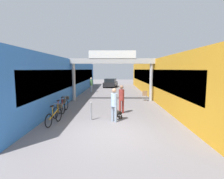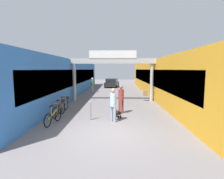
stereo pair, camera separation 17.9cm
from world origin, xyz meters
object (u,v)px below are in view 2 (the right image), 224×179
(pedestrian_carrying_crate, at_px, (92,84))
(bicycle_orange_nearest, at_px, (54,115))
(pedestrian_companion, at_px, (121,97))
(bollard_post_metal, at_px, (90,111))
(bicycle_red_second, at_px, (60,108))
(parked_car_black, at_px, (112,83))
(cafe_chair_wood_nearer, at_px, (145,95))
(pedestrian_with_dog, at_px, (113,103))
(dog_on_leash, at_px, (117,113))
(bicycle_silver_third, at_px, (64,105))

(pedestrian_carrying_crate, height_order, bicycle_orange_nearest, pedestrian_carrying_crate)
(pedestrian_companion, xyz_separation_m, bollard_post_metal, (-1.70, -1.48, -0.51))
(bicycle_red_second, relative_size, parked_car_black, 0.40)
(bicycle_orange_nearest, relative_size, cafe_chair_wood_nearer, 1.89)
(pedestrian_carrying_crate, distance_m, cafe_chair_wood_nearer, 7.80)
(bollard_post_metal, bearing_deg, bicycle_orange_nearest, -159.58)
(bicycle_orange_nearest, xyz_separation_m, bicycle_red_second, (-0.21, 1.51, 0.00))
(pedestrian_carrying_crate, xyz_separation_m, cafe_chair_wood_nearer, (5.41, -5.59, -0.47))
(bicycle_orange_nearest, height_order, cafe_chair_wood_nearer, bicycle_orange_nearest)
(pedestrian_with_dog, bearing_deg, bollard_post_metal, 168.01)
(parked_car_black, bearing_deg, cafe_chair_wood_nearer, -74.87)
(parked_car_black, bearing_deg, pedestrian_companion, -86.50)
(pedestrian_with_dog, height_order, parked_car_black, pedestrian_with_dog)
(dog_on_leash, xyz_separation_m, bicycle_red_second, (-3.41, 0.37, 0.14))
(parked_car_black, bearing_deg, bicycle_red_second, -98.84)
(pedestrian_companion, bearing_deg, bollard_post_metal, -139.00)
(pedestrian_carrying_crate, distance_m, bollard_post_metal, 11.63)
(dog_on_leash, xyz_separation_m, cafe_chair_wood_nearer, (2.48, 5.45, 0.24))
(pedestrian_companion, bearing_deg, pedestrian_with_dog, -104.73)
(bicycle_silver_third, distance_m, cafe_chair_wood_nearer, 7.16)
(pedestrian_with_dog, bearing_deg, bicycle_orange_nearest, -172.63)
(pedestrian_with_dog, relative_size, dog_on_leash, 2.67)
(bicycle_silver_third, bearing_deg, pedestrian_carrying_crate, 86.62)
(pedestrian_companion, bearing_deg, parked_car_black, 93.50)
(pedestrian_carrying_crate, distance_m, bicycle_orange_nearest, 12.19)
(cafe_chair_wood_nearer, distance_m, parked_car_black, 12.38)
(pedestrian_with_dog, bearing_deg, pedestrian_companion, 75.27)
(pedestrian_carrying_crate, bearing_deg, bicycle_orange_nearest, -91.24)
(pedestrian_with_dog, bearing_deg, cafe_chair_wood_nearer, 66.57)
(bicycle_orange_nearest, bearing_deg, bollard_post_metal, 20.42)
(pedestrian_carrying_crate, height_order, bicycle_silver_third, pedestrian_carrying_crate)
(pedestrian_carrying_crate, relative_size, bollard_post_metal, 1.75)
(bicycle_orange_nearest, xyz_separation_m, bollard_post_metal, (1.75, 0.65, 0.08))
(dog_on_leash, distance_m, bicycle_red_second, 3.43)
(bicycle_orange_nearest, distance_m, bicycle_red_second, 1.52)
(pedestrian_carrying_crate, bearing_deg, pedestrian_with_dog, -76.98)
(bicycle_red_second, distance_m, bicycle_silver_third, 1.14)
(pedestrian_with_dog, height_order, pedestrian_companion, pedestrian_with_dog)
(pedestrian_with_dog, xyz_separation_m, bollard_post_metal, (-1.24, 0.26, -0.51))
(cafe_chair_wood_nearer, bearing_deg, bicycle_orange_nearest, -130.76)
(dog_on_leash, distance_m, bicycle_orange_nearest, 3.40)
(pedestrian_companion, distance_m, bollard_post_metal, 2.31)
(pedestrian_companion, height_order, bicycle_orange_nearest, pedestrian_companion)
(pedestrian_companion, bearing_deg, bicycle_orange_nearest, -148.31)
(bicycle_silver_third, relative_size, parked_car_black, 0.40)
(pedestrian_with_dog, distance_m, bollard_post_metal, 1.37)
(pedestrian_with_dog, bearing_deg, dog_on_leash, 74.27)
(bicycle_silver_third, bearing_deg, bicycle_orange_nearest, -83.54)
(bicycle_red_second, distance_m, bollard_post_metal, 2.13)
(bicycle_red_second, relative_size, bicycle_silver_third, 1.00)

